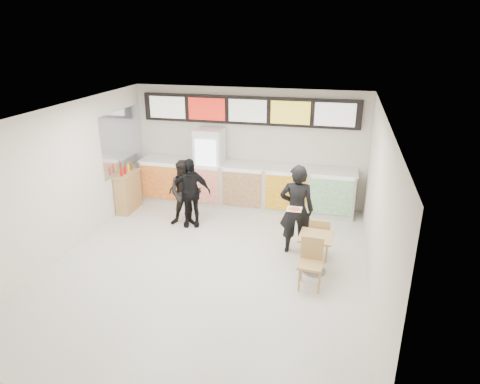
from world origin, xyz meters
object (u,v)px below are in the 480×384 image
(service_counter, at_px, (245,186))
(customer_main, at_px, (296,210))
(customer_left, at_px, (185,193))
(condiment_ledge, at_px, (128,191))
(customer_mid, at_px, (190,193))
(cafe_table, at_px, (315,247))
(drinks_fridge, at_px, (210,167))

(service_counter, distance_m, customer_main, 2.66)
(customer_main, relative_size, customer_left, 1.20)
(customer_main, xyz_separation_m, condiment_ledge, (-4.37, 1.20, -0.44))
(customer_mid, height_order, condiment_ledge, customer_mid)
(customer_left, height_order, cafe_table, customer_left)
(cafe_table, bearing_deg, condiment_ledge, 162.31)
(service_counter, distance_m, customer_mid, 1.73)
(drinks_fridge, height_order, cafe_table, drinks_fridge)
(service_counter, relative_size, customer_left, 3.52)
(cafe_table, bearing_deg, customer_main, 126.79)
(drinks_fridge, bearing_deg, customer_mid, -91.97)
(customer_mid, bearing_deg, cafe_table, -40.74)
(service_counter, relative_size, drinks_fridge, 2.78)
(service_counter, xyz_separation_m, cafe_table, (2.00, -2.82, -0.04))
(customer_mid, relative_size, condiment_ledge, 1.38)
(service_counter, bearing_deg, customer_left, -127.86)
(customer_mid, distance_m, condiment_ledge, 1.92)
(customer_left, distance_m, customer_mid, 0.11)
(service_counter, height_order, customer_mid, customer_mid)
(customer_main, height_order, condiment_ledge, customer_main)
(service_counter, bearing_deg, condiment_ledge, -161.89)
(drinks_fridge, height_order, customer_left, drinks_fridge)
(customer_left, bearing_deg, condiment_ledge, 152.68)
(condiment_ledge, bearing_deg, customer_mid, -14.53)
(cafe_table, bearing_deg, customer_left, 159.23)
(service_counter, xyz_separation_m, customer_mid, (-0.98, -1.40, 0.24))
(condiment_ledge, bearing_deg, customer_left, -15.64)
(customer_mid, height_order, cafe_table, customer_mid)
(drinks_fridge, xyz_separation_m, customer_mid, (-0.05, -1.41, -0.18))
(drinks_fridge, bearing_deg, condiment_ledge, -153.54)
(customer_mid, bearing_deg, service_counter, 39.60)
(customer_left, relative_size, cafe_table, 1.00)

